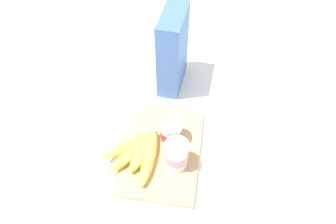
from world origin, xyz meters
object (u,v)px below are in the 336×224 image
cutting_board (162,151)px  yogurt_cup_front (171,131)px  yogurt_cup_back (176,155)px  banana_bunch (139,151)px  cereal_box (173,51)px

cutting_board → yogurt_cup_front: bearing=155.0°
yogurt_cup_back → banana_bunch: bearing=-96.0°
cutting_board → yogurt_cup_back: (0.04, 0.05, 0.06)m
cutting_board → banana_bunch: banana_bunch is taller
banana_bunch → yogurt_cup_back: bearing=84.0°
cutting_board → banana_bunch: bearing=-65.7°
cereal_box → banana_bunch: cereal_box is taller
cutting_board → yogurt_cup_back: size_ratio=3.42×
yogurt_cup_front → banana_bunch: size_ratio=0.41×
cereal_box → yogurt_cup_back: size_ratio=2.94×
yogurt_cup_front → banana_bunch: 0.12m
cereal_box → yogurt_cup_front: (0.27, 0.04, -0.09)m
banana_bunch → yogurt_cup_front: bearing=130.2°
yogurt_cup_back → banana_bunch: size_ratio=0.50×
yogurt_cup_front → yogurt_cup_back: yogurt_cup_back is taller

